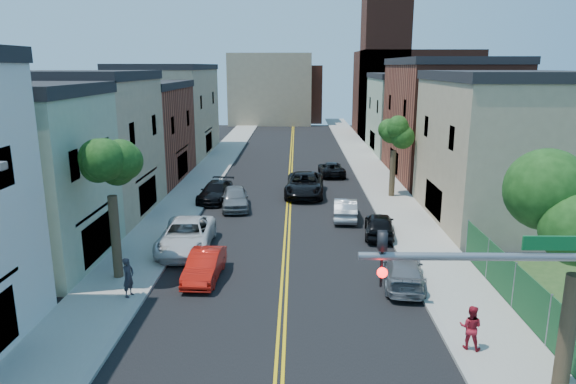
{
  "coord_description": "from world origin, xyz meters",
  "views": [
    {
      "loc": [
        0.54,
        -8.79,
        9.9
      ],
      "look_at": [
        0.01,
        23.48,
        2.0
      ],
      "focal_mm": 32.2,
      "sensor_mm": 36.0,
      "label": 1
    }
  ],
  "objects_px": {
    "silver_car_right": "(345,209)",
    "pedestrian_left": "(128,277)",
    "white_pickup": "(186,236)",
    "grey_car_right": "(403,272)",
    "black_car_right": "(379,225)",
    "red_sedan": "(205,266)",
    "pedestrian_right": "(471,327)",
    "dark_car_right_far": "(331,169)",
    "grey_car_left": "(235,198)",
    "black_suv_lane": "(305,184)",
    "black_car_left": "(216,192)"
  },
  "relations": [
    {
      "from": "black_car_left",
      "to": "black_car_right",
      "type": "distance_m",
      "value": 13.69
    },
    {
      "from": "pedestrian_right",
      "to": "silver_car_right",
      "type": "bearing_deg",
      "value": -55.68
    },
    {
      "from": "white_pickup",
      "to": "silver_car_right",
      "type": "bearing_deg",
      "value": 30.74
    },
    {
      "from": "black_car_right",
      "to": "black_suv_lane",
      "type": "distance_m",
      "value": 10.88
    },
    {
      "from": "black_car_left",
      "to": "black_suv_lane",
      "type": "relative_size",
      "value": 0.78
    },
    {
      "from": "black_car_left",
      "to": "black_car_right",
      "type": "xyz_separation_m",
      "value": [
        11.0,
        -8.15,
        0.01
      ]
    },
    {
      "from": "red_sedan",
      "to": "silver_car_right",
      "type": "bearing_deg",
      "value": 55.49
    },
    {
      "from": "grey_car_left",
      "to": "black_suv_lane",
      "type": "distance_m",
      "value": 6.38
    },
    {
      "from": "red_sedan",
      "to": "silver_car_right",
      "type": "relative_size",
      "value": 0.96
    },
    {
      "from": "white_pickup",
      "to": "pedestrian_left",
      "type": "height_order",
      "value": "pedestrian_left"
    },
    {
      "from": "silver_car_right",
      "to": "pedestrian_left",
      "type": "height_order",
      "value": "pedestrian_left"
    },
    {
      "from": "black_car_left",
      "to": "grey_car_right",
      "type": "xyz_separation_m",
      "value": [
        11.0,
        -15.25,
        -0.06
      ]
    },
    {
      "from": "red_sedan",
      "to": "grey_car_right",
      "type": "distance_m",
      "value": 9.32
    },
    {
      "from": "white_pickup",
      "to": "black_car_left",
      "type": "relative_size",
      "value": 1.21
    },
    {
      "from": "black_suv_lane",
      "to": "pedestrian_left",
      "type": "xyz_separation_m",
      "value": [
        -7.9,
        -18.75,
        0.15
      ]
    },
    {
      "from": "black_car_left",
      "to": "white_pickup",
      "type": "bearing_deg",
      "value": -83.02
    },
    {
      "from": "silver_car_right",
      "to": "dark_car_right_far",
      "type": "xyz_separation_m",
      "value": [
        0.0,
        13.93,
        -0.06
      ]
    },
    {
      "from": "red_sedan",
      "to": "black_suv_lane",
      "type": "xyz_separation_m",
      "value": [
        5.0,
        16.5,
        0.2
      ]
    },
    {
      "from": "white_pickup",
      "to": "grey_car_right",
      "type": "xyz_separation_m",
      "value": [
        11.0,
        -4.59,
        -0.18
      ]
    },
    {
      "from": "black_car_right",
      "to": "pedestrian_right",
      "type": "distance_m",
      "value": 12.87
    },
    {
      "from": "black_car_right",
      "to": "black_suv_lane",
      "type": "xyz_separation_m",
      "value": [
        -4.3,
        9.99,
        0.15
      ]
    },
    {
      "from": "silver_car_right",
      "to": "pedestrian_right",
      "type": "xyz_separation_m",
      "value": [
        2.9,
        -16.37,
        0.26
      ]
    },
    {
      "from": "black_car_right",
      "to": "silver_car_right",
      "type": "bearing_deg",
      "value": -57.54
    },
    {
      "from": "red_sedan",
      "to": "black_suv_lane",
      "type": "relative_size",
      "value": 0.65
    },
    {
      "from": "grey_car_left",
      "to": "white_pickup",
      "type": "bearing_deg",
      "value": -108.44
    },
    {
      "from": "dark_car_right_far",
      "to": "grey_car_right",
      "type": "bearing_deg",
      "value": 89.97
    },
    {
      "from": "white_pickup",
      "to": "grey_car_right",
      "type": "distance_m",
      "value": 11.92
    },
    {
      "from": "pedestrian_right",
      "to": "black_suv_lane",
      "type": "bearing_deg",
      "value": -52.16
    },
    {
      "from": "pedestrian_right",
      "to": "black_car_right",
      "type": "bearing_deg",
      "value": -60.37
    },
    {
      "from": "silver_car_right",
      "to": "pedestrian_right",
      "type": "bearing_deg",
      "value": 104.49
    },
    {
      "from": "red_sedan",
      "to": "dark_car_right_far",
      "type": "distance_m",
      "value": 25.17
    },
    {
      "from": "grey_car_left",
      "to": "dark_car_right_far",
      "type": "distance_m",
      "value": 13.75
    },
    {
      "from": "dark_car_right_far",
      "to": "pedestrian_right",
      "type": "distance_m",
      "value": 30.44
    },
    {
      "from": "black_car_left",
      "to": "pedestrian_right",
      "type": "bearing_deg",
      "value": -52.82
    },
    {
      "from": "red_sedan",
      "to": "white_pickup",
      "type": "bearing_deg",
      "value": 115.61
    },
    {
      "from": "black_car_left",
      "to": "black_suv_lane",
      "type": "height_order",
      "value": "black_suv_lane"
    },
    {
      "from": "black_car_right",
      "to": "pedestrian_left",
      "type": "height_order",
      "value": "pedestrian_left"
    },
    {
      "from": "white_pickup",
      "to": "grey_car_left",
      "type": "bearing_deg",
      "value": 76.34
    },
    {
      "from": "grey_car_right",
      "to": "black_car_right",
      "type": "bearing_deg",
      "value": -82.66
    },
    {
      "from": "grey_car_left",
      "to": "black_suv_lane",
      "type": "bearing_deg",
      "value": 31.21
    },
    {
      "from": "red_sedan",
      "to": "pedestrian_right",
      "type": "height_order",
      "value": "pedestrian_right"
    },
    {
      "from": "black_car_right",
      "to": "white_pickup",
      "type": "bearing_deg",
      "value": 19.8
    },
    {
      "from": "black_car_left",
      "to": "pedestrian_right",
      "type": "height_order",
      "value": "pedestrian_right"
    },
    {
      "from": "red_sedan",
      "to": "dark_car_right_far",
      "type": "bearing_deg",
      "value": 74.97
    },
    {
      "from": "grey_car_left",
      "to": "black_car_left",
      "type": "relative_size",
      "value": 0.94
    },
    {
      "from": "white_pickup",
      "to": "black_car_left",
      "type": "distance_m",
      "value": 10.67
    },
    {
      "from": "silver_car_right",
      "to": "red_sedan",
      "type": "bearing_deg",
      "value": 57.39
    },
    {
      "from": "grey_car_right",
      "to": "black_suv_lane",
      "type": "distance_m",
      "value": 17.63
    },
    {
      "from": "white_pickup",
      "to": "grey_car_left",
      "type": "relative_size",
      "value": 1.29
    },
    {
      "from": "black_car_left",
      "to": "pedestrian_left",
      "type": "distance_m",
      "value": 16.95
    }
  ]
}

